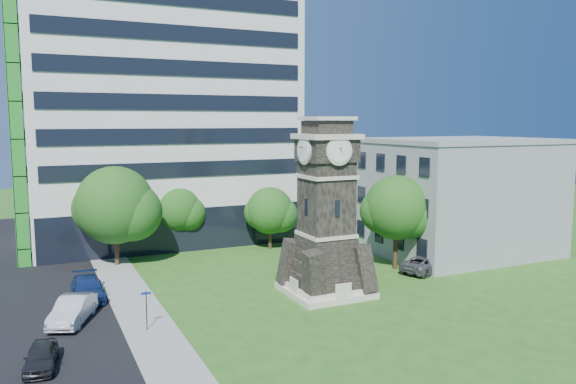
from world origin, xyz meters
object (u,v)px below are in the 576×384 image
car_street_mid (73,310)px  car_east_lot (426,264)px  clock_tower (326,219)px  car_street_north (88,288)px  street_sign (146,306)px  car_street_south (41,356)px  park_bench (337,289)px

car_street_mid → car_east_lot: (26.34, 0.31, -0.10)m
clock_tower → car_street_north: bearing=159.6°
car_street_mid → car_east_lot: size_ratio=0.97×
clock_tower → car_street_mid: (-16.43, 1.21, -4.50)m
street_sign → car_street_south: bearing=-146.0°
car_street_mid → park_bench: (16.86, -2.05, -0.30)m
car_east_lot → car_street_south: bearing=83.0°
car_street_mid → car_east_lot: 26.34m
clock_tower → park_bench: bearing=-62.7°
clock_tower → park_bench: 4.90m
street_sign → clock_tower: bearing=15.2°
car_street_north → car_east_lot: 25.43m
car_street_mid → park_bench: car_street_mid is taller
car_street_north → street_sign: size_ratio=2.13×
car_street_south → park_bench: 19.13m
car_street_mid → street_sign: size_ratio=2.02×
car_street_mid → car_street_south: bearing=-84.8°
car_east_lot → park_bench: 9.77m
car_street_south → park_bench: car_street_south is taller
car_street_north → street_sign: street_sign is taller
clock_tower → car_street_south: clock_tower is taller
car_east_lot → street_sign: street_sign is taller
car_street_south → car_street_mid: bearing=80.7°
car_street_north → street_sign: (2.51, -7.57, 0.74)m
clock_tower → park_bench: size_ratio=7.05×
clock_tower → car_street_mid: clock_tower is taller
clock_tower → street_sign: 13.37m
car_street_mid → car_east_lot: bearing=22.9°
street_sign → park_bench: bearing=11.3°
car_street_south → park_bench: bearing=19.9°
car_street_mid → park_bench: bearing=15.3°
clock_tower → car_street_north: clock_tower is taller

